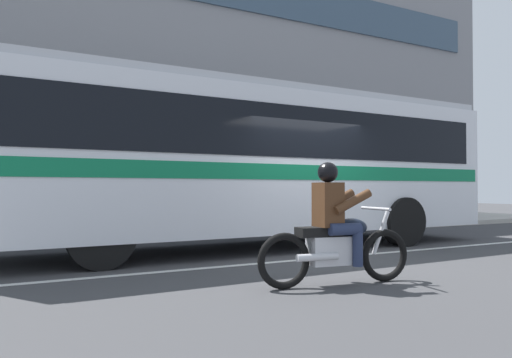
% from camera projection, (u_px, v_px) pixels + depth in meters
% --- Properties ---
extents(ground_plane, '(60.00, 60.00, 0.00)m').
position_uv_depth(ground_plane, '(307.00, 254.00, 8.98)').
color(ground_plane, '#3D3D3F').
extents(sidewalk_curb, '(28.00, 3.80, 0.15)m').
position_uv_depth(sidewalk_curb, '(204.00, 229.00, 13.47)').
color(sidewalk_curb, '#B7B2A8').
rests_on(sidewalk_curb, ground_plane).
extents(lane_center_stripe, '(26.60, 0.14, 0.01)m').
position_uv_depth(lane_center_stripe, '(327.00, 258.00, 8.45)').
color(lane_center_stripe, silver).
rests_on(lane_center_stripe, ground_plane).
extents(office_building_facade, '(28.00, 0.89, 11.42)m').
position_uv_depth(office_building_facade, '(178.00, 51.00, 15.59)').
color(office_building_facade, gray).
rests_on(office_building_facade, ground_plane).
extents(transit_bus, '(10.72, 2.80, 3.22)m').
position_uv_depth(transit_bus, '(256.00, 157.00, 9.86)').
color(transit_bus, silver).
rests_on(transit_bus, ground_plane).
extents(motorcycle_with_rider, '(2.13, 0.68, 1.56)m').
position_uv_depth(motorcycle_with_rider, '(335.00, 234.00, 6.07)').
color(motorcycle_with_rider, black).
rests_on(motorcycle_with_rider, ground_plane).
extents(fire_hydrant, '(0.22, 0.30, 0.75)m').
position_uv_depth(fire_hydrant, '(272.00, 213.00, 13.61)').
color(fire_hydrant, red).
rests_on(fire_hydrant, sidewalk_curb).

